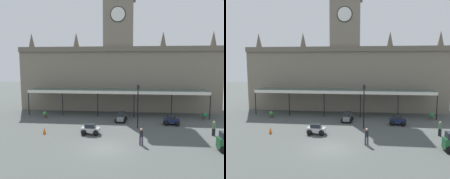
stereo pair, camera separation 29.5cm
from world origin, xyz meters
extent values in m
plane|color=#484D4A|center=(0.00, 0.00, 0.00)|extent=(140.00, 140.00, 0.00)
cube|color=slate|center=(0.00, 18.49, 5.28)|extent=(32.90, 5.28, 10.56)
cube|color=#685F52|center=(0.00, 15.71, 10.16)|extent=(32.90, 0.30, 0.80)
cube|color=slate|center=(0.00, 18.49, 14.58)|extent=(4.80, 4.80, 8.04)
cylinder|color=white|center=(0.00, 16.03, 15.55)|extent=(2.20, 0.12, 2.20)
cylinder|color=black|center=(0.00, 16.07, 15.55)|extent=(2.46, 0.06, 2.46)
cone|color=#5B5448|center=(-15.45, 18.49, 11.86)|extent=(1.10, 1.10, 2.60)
cone|color=#5B5448|center=(-7.40, 18.49, 11.86)|extent=(1.10, 1.10, 2.60)
cone|color=#5B5448|center=(7.40, 18.49, 11.86)|extent=(1.10, 1.10, 2.60)
cone|color=#5B5448|center=(15.45, 18.49, 11.86)|extent=(1.10, 1.10, 2.60)
cube|color=#38564C|center=(0.00, 13.66, 3.89)|extent=(26.68, 3.20, 0.16)
cube|color=silver|center=(0.00, 12.06, 3.69)|extent=(26.68, 0.12, 0.44)
cylinder|color=black|center=(-13.34, 12.21, 1.90)|extent=(0.14, 0.14, 3.81)
cylinder|color=black|center=(-8.00, 12.21, 1.90)|extent=(0.14, 0.14, 3.81)
cylinder|color=black|center=(-2.67, 12.21, 1.90)|extent=(0.14, 0.14, 3.81)
cylinder|color=black|center=(2.67, 12.21, 1.90)|extent=(0.14, 0.14, 3.81)
cylinder|color=black|center=(8.00, 12.21, 1.90)|extent=(0.14, 0.14, 3.81)
cylinder|color=black|center=(13.34, 12.21, 1.90)|extent=(0.14, 0.14, 3.81)
cube|color=#B2B5BA|center=(-2.14, 3.99, 0.52)|extent=(2.08, 0.96, 0.50)
cube|color=#1E232B|center=(-2.19, 4.00, 0.98)|extent=(1.13, 0.84, 0.42)
sphere|color=black|center=(-1.44, 4.41, 0.32)|extent=(0.64, 0.64, 0.64)
sphere|color=black|center=(-1.48, 3.53, 0.32)|extent=(0.64, 0.64, 0.64)
sphere|color=black|center=(-2.79, 4.46, 0.32)|extent=(0.64, 0.64, 0.64)
sphere|color=black|center=(-2.83, 3.58, 0.32)|extent=(0.64, 0.64, 0.64)
sphere|color=black|center=(10.55, 0.99, 0.32)|extent=(0.64, 0.64, 0.64)
sphere|color=black|center=(10.55, 0.04, 0.32)|extent=(0.64, 0.64, 0.64)
cube|color=#19214C|center=(7.46, 8.79, 0.52)|extent=(2.13, 1.08, 0.50)
cube|color=#1E232B|center=(7.41, 8.80, 0.98)|extent=(1.18, 0.91, 0.42)
sphere|color=black|center=(8.18, 9.16, 0.32)|extent=(0.64, 0.64, 0.64)
sphere|color=black|center=(8.09, 8.28, 0.32)|extent=(0.64, 0.64, 0.64)
sphere|color=black|center=(6.84, 9.30, 0.32)|extent=(0.64, 0.64, 0.64)
sphere|color=black|center=(6.75, 8.42, 0.32)|extent=(0.64, 0.64, 0.64)
cube|color=slate|center=(0.92, 9.75, 0.54)|extent=(1.06, 2.31, 0.55)
cube|color=#1E232B|center=(0.94, 9.95, 1.05)|extent=(0.94, 1.61, 0.45)
sphere|color=black|center=(1.31, 8.94, 0.32)|extent=(0.64, 0.64, 0.64)
sphere|color=black|center=(0.42, 9.01, 0.32)|extent=(0.64, 0.64, 0.64)
sphere|color=black|center=(1.43, 10.49, 0.32)|extent=(0.64, 0.64, 0.64)
sphere|color=black|center=(0.53, 10.56, 0.32)|extent=(0.64, 0.64, 0.64)
cylinder|color=#3F384C|center=(3.26, 1.30, 0.41)|extent=(0.17, 0.17, 0.82)
cylinder|color=#3F384C|center=(3.48, 1.29, 0.41)|extent=(0.17, 0.17, 0.82)
cylinder|color=black|center=(3.37, 1.30, 1.13)|extent=(0.34, 0.34, 0.62)
sphere|color=tan|center=(3.37, 1.30, 1.55)|extent=(0.23, 0.23, 0.23)
cylinder|color=black|center=(11.39, 4.71, 0.41)|extent=(0.17, 0.17, 0.82)
cylinder|color=black|center=(11.27, 4.89, 0.41)|extent=(0.17, 0.17, 0.82)
cylinder|color=#4C724C|center=(11.33, 4.80, 1.13)|extent=(0.34, 0.34, 0.62)
sphere|color=tan|center=(11.33, 4.80, 1.55)|extent=(0.23, 0.23, 0.23)
cylinder|color=black|center=(3.12, 6.84, 2.41)|extent=(0.13, 0.13, 4.82)
cube|color=black|center=(3.12, 6.84, 5.04)|extent=(0.30, 0.30, 0.44)
sphere|color=black|center=(3.12, 6.84, 5.32)|extent=(0.14, 0.14, 0.14)
cone|color=orange|center=(-7.34, 3.68, 0.36)|extent=(0.40, 0.40, 0.72)
cylinder|color=#47423D|center=(-10.25, 10.77, 0.21)|extent=(0.56, 0.56, 0.42)
sphere|color=#3A823D|center=(-10.25, 10.77, 0.66)|extent=(0.60, 0.60, 0.60)
cylinder|color=#47423D|center=(12.63, 12.03, 0.21)|extent=(0.56, 0.56, 0.42)
sphere|color=#1F7A3F|center=(12.63, 12.03, 0.66)|extent=(0.60, 0.60, 0.60)
camera|label=1|loc=(2.59, -19.42, 7.83)|focal=35.26mm
camera|label=2|loc=(2.88, -19.39, 7.83)|focal=35.26mm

